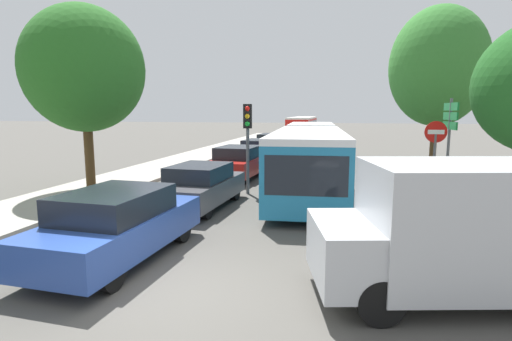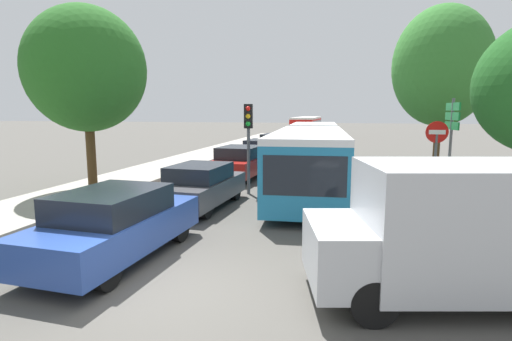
# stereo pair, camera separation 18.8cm
# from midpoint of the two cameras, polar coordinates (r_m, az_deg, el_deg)

# --- Properties ---
(ground_plane) EXTENTS (200.00, 200.00, 0.00)m
(ground_plane) POSITION_cam_midpoint_polar(r_m,az_deg,el_deg) (7.57, -12.32, -16.26)
(ground_plane) COLOR #4F4C47
(kerb_strip_left) EXTENTS (3.20, 52.32, 0.14)m
(kerb_strip_left) POSITION_cam_midpoint_polar(r_m,az_deg,el_deg) (29.18, -6.62, 2.41)
(kerb_strip_left) COLOR #9E998E
(kerb_strip_left) RESTS_ON ground
(articulated_bus) EXTENTS (3.50, 16.48, 2.43)m
(articulated_bus) POSITION_cam_midpoint_polar(r_m,az_deg,el_deg) (18.38, 8.25, 2.98)
(articulated_bus) COLOR teal
(articulated_bus) RESTS_ON ground
(city_bus_rear) EXTENTS (2.71, 11.24, 2.41)m
(city_bus_rear) POSITION_cam_midpoint_polar(r_m,az_deg,el_deg) (48.77, 7.38, 6.39)
(city_bus_rear) COLOR red
(city_bus_rear) RESTS_ON ground
(queued_car_blue) EXTENTS (2.11, 4.46, 1.51)m
(queued_car_blue) POSITION_cam_midpoint_polar(r_m,az_deg,el_deg) (9.04, -18.95, -7.24)
(queued_car_blue) COLOR #284799
(queued_car_blue) RESTS_ON ground
(queued_car_graphite) EXTENTS (1.99, 4.20, 1.43)m
(queued_car_graphite) POSITION_cam_midpoint_polar(r_m,az_deg,el_deg) (13.18, -7.51, -2.16)
(queued_car_graphite) COLOR #47474C
(queued_car_graphite) RESTS_ON ground
(queued_car_red) EXTENTS (2.11, 4.46, 1.51)m
(queued_car_red) POSITION_cam_midpoint_polar(r_m,az_deg,el_deg) (18.68, -1.95, 1.19)
(queued_car_red) COLOR #B21E19
(queued_car_red) RESTS_ON ground
(queued_car_navy) EXTENTS (2.08, 4.40, 1.49)m
(queued_car_navy) POSITION_cam_midpoint_polar(r_m,az_deg,el_deg) (23.38, 1.19, 2.65)
(queued_car_navy) COLOR navy
(queued_car_navy) RESTS_ON ground
(queued_car_tan) EXTENTS (2.16, 4.56, 1.55)m
(queued_car_tan) POSITION_cam_midpoint_polar(r_m,az_deg,el_deg) (28.34, 3.08, 3.73)
(queued_car_tan) COLOR tan
(queued_car_tan) RESTS_ON ground
(queued_car_white) EXTENTS (1.90, 4.01, 1.36)m
(queued_car_white) POSITION_cam_midpoint_polar(r_m,az_deg,el_deg) (33.73, 5.23, 4.31)
(queued_car_white) COLOR white
(queued_car_white) RESTS_ON ground
(white_van) EXTENTS (5.31, 3.01, 2.31)m
(white_van) POSITION_cam_midpoint_polar(r_m,az_deg,el_deg) (7.57, 29.32, -7.19)
(white_van) COLOR #B7BABF
(white_van) RESTS_ON ground
(traffic_light) EXTENTS (0.35, 0.38, 3.40)m
(traffic_light) POSITION_cam_midpoint_polar(r_m,az_deg,el_deg) (15.01, -0.73, 6.04)
(traffic_light) COLOR #56595E
(traffic_light) RESTS_ON ground
(no_entry_sign) EXTENTS (0.70, 0.08, 2.82)m
(no_entry_sign) POSITION_cam_midpoint_polar(r_m,az_deg,el_deg) (14.26, 24.64, 2.63)
(no_entry_sign) COLOR #56595E
(no_entry_sign) RESTS_ON ground
(direction_sign_post) EXTENTS (0.18, 1.40, 3.60)m
(direction_sign_post) POSITION_cam_midpoint_polar(r_m,az_deg,el_deg) (16.12, 26.46, 5.57)
(direction_sign_post) COLOR #56595E
(direction_sign_post) RESTS_ON ground
(tree_left_mid) EXTENTS (4.45, 4.45, 7.04)m
(tree_left_mid) POSITION_cam_midpoint_polar(r_m,az_deg,el_deg) (16.78, -22.87, 12.73)
(tree_left_mid) COLOR #51381E
(tree_left_mid) RESTS_ON ground
(tree_right_mid) EXTENTS (5.04, 5.04, 8.59)m
(tree_right_mid) POSITION_cam_midpoint_polar(r_m,az_deg,el_deg) (23.66, 25.17, 12.95)
(tree_right_mid) COLOR #51381E
(tree_right_mid) RESTS_ON ground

